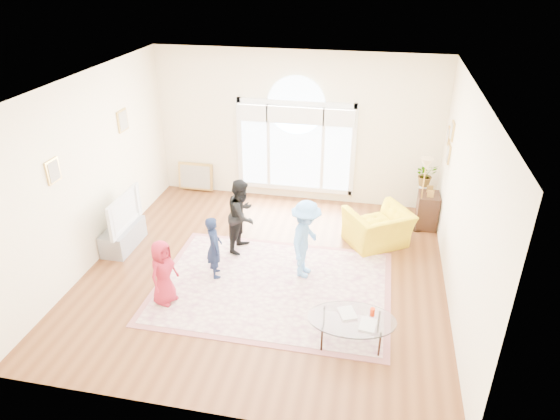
% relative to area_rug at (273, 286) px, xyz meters
% --- Properties ---
extents(ground, '(6.00, 6.00, 0.00)m').
position_rel_area_rug_xyz_m(ground, '(-0.23, 0.39, -0.01)').
color(ground, '#582F17').
rests_on(ground, ground).
extents(room_shell, '(6.00, 6.00, 6.00)m').
position_rel_area_rug_xyz_m(room_shell, '(-0.22, 3.22, 1.56)').
color(room_shell, '#F4EAC2').
rests_on(room_shell, ground).
extents(area_rug, '(3.60, 2.60, 0.02)m').
position_rel_area_rug_xyz_m(area_rug, '(0.00, 0.00, 0.00)').
color(area_rug, beige).
rests_on(area_rug, ground).
extents(rug_border, '(3.80, 2.80, 0.01)m').
position_rel_area_rug_xyz_m(rug_border, '(0.00, -0.00, -0.00)').
color(rug_border, '#9C5B5B').
rests_on(rug_border, ground).
extents(tv_console, '(0.45, 1.00, 0.42)m').
position_rel_area_rug_xyz_m(tv_console, '(-2.98, 0.69, 0.20)').
color(tv_console, gray).
rests_on(tv_console, ground).
extents(television, '(0.17, 1.13, 0.65)m').
position_rel_area_rug_xyz_m(television, '(-2.97, 0.69, 0.74)').
color(television, black).
rests_on(television, tv_console).
extents(coffee_table, '(1.26, 0.85, 0.54)m').
position_rel_area_rug_xyz_m(coffee_table, '(1.34, -1.06, 0.39)').
color(coffee_table, silver).
rests_on(coffee_table, ground).
extents(armchair, '(1.41, 1.37, 0.69)m').
position_rel_area_rug_xyz_m(armchair, '(1.62, 1.71, 0.34)').
color(armchair, gold).
rests_on(armchair, ground).
extents(side_cabinet, '(0.40, 0.50, 0.70)m').
position_rel_area_rug_xyz_m(side_cabinet, '(2.55, 2.60, 0.34)').
color(side_cabinet, black).
rests_on(side_cabinet, ground).
extents(floor_lamp, '(0.31, 0.31, 1.51)m').
position_rel_area_rug_xyz_m(floor_lamp, '(2.39, 2.41, 1.27)').
color(floor_lamp, black).
rests_on(floor_lamp, ground).
extents(plant_pedestal, '(0.20, 0.20, 0.70)m').
position_rel_area_rug_xyz_m(plant_pedestal, '(2.47, 3.03, 0.34)').
color(plant_pedestal, white).
rests_on(plant_pedestal, ground).
extents(potted_plant, '(0.52, 0.50, 0.46)m').
position_rel_area_rug_xyz_m(potted_plant, '(2.47, 3.03, 0.92)').
color(potted_plant, '#33722D').
rests_on(potted_plant, plant_pedestal).
extents(leaning_picture, '(0.80, 0.14, 0.62)m').
position_rel_area_rug_xyz_m(leaning_picture, '(-2.51, 3.29, -0.01)').
color(leaning_picture, tan).
rests_on(leaning_picture, ground).
extents(child_red, '(0.47, 0.60, 1.07)m').
position_rel_area_rug_xyz_m(child_red, '(-1.55, -0.71, 0.54)').
color(child_red, maroon).
rests_on(child_red, area_rug).
extents(child_navy, '(0.40, 0.47, 1.09)m').
position_rel_area_rug_xyz_m(child_navy, '(-1.01, 0.13, 0.56)').
color(child_navy, '#121D3A').
rests_on(child_navy, area_rug).
extents(child_black, '(0.61, 0.73, 1.37)m').
position_rel_area_rug_xyz_m(child_black, '(-0.78, 1.05, 0.69)').
color(child_black, black).
rests_on(child_black, area_rug).
extents(child_blue, '(0.64, 0.95, 1.37)m').
position_rel_area_rug_xyz_m(child_blue, '(0.46, 0.44, 0.69)').
color(child_blue, '#62A0E8').
rests_on(child_blue, area_rug).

